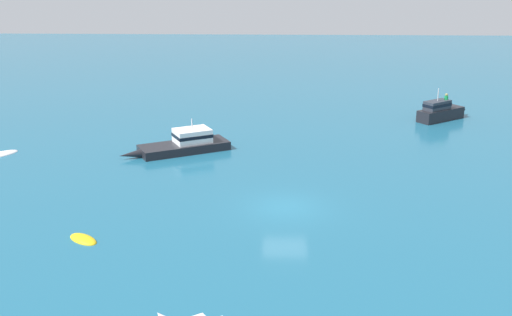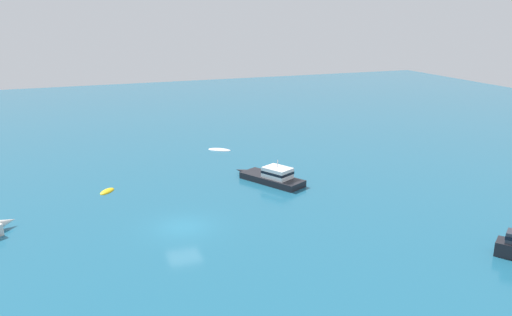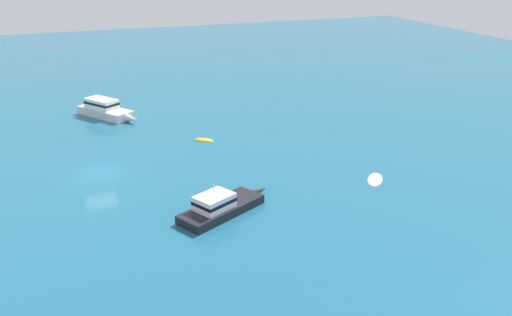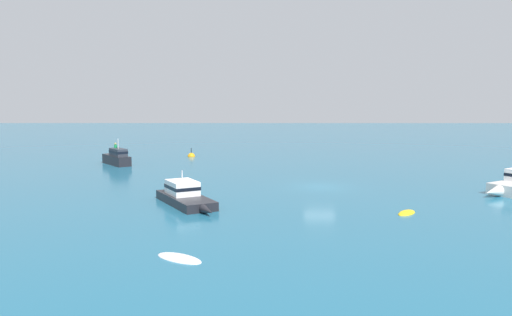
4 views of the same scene
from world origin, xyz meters
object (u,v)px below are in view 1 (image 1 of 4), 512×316
Objects in this scene: rib at (83,240)px; launch_2 at (185,143)px; skiff at (0,155)px; launch_1 at (442,111)px.

launch_2 reaches higher than rib.
rib is at bearing -106.13° from skiff.
rib is 0.69× the size of skiff.
skiff is (13.54, 10.00, 0.00)m from rib.
rib is 15.14m from launch_2.
rib is 34.11m from launch_1.
skiff is (-11.12, 33.55, -0.74)m from launch_1.
launch_1 is at bearing 177.79° from launch_2.
rib is 16.83m from skiff.
launch_1 reaches higher than rib.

